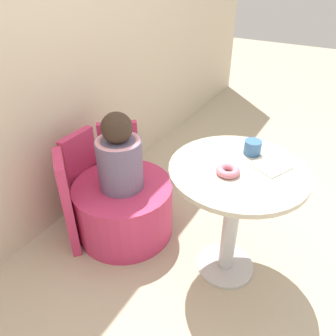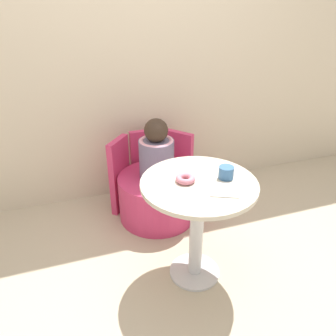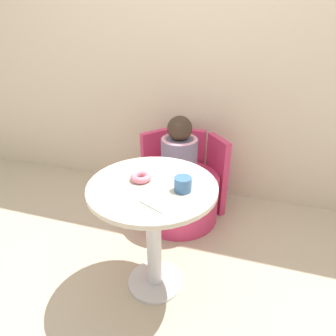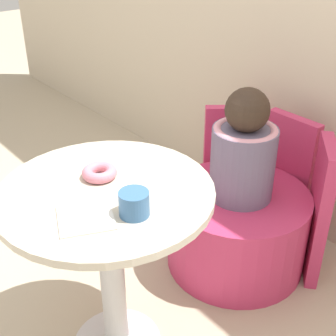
# 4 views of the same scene
# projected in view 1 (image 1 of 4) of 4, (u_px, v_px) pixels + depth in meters

# --- Properties ---
(ground_plane) EXTENTS (12.00, 12.00, 0.00)m
(ground_plane) POSITION_uv_depth(u_px,v_px,m) (214.00, 272.00, 1.87)
(ground_plane) COLOR #B7A88E
(back_wall) EXTENTS (6.00, 0.06, 2.40)m
(back_wall) POSITION_uv_depth(u_px,v_px,m) (31.00, 29.00, 1.69)
(back_wall) COLOR beige
(back_wall) RESTS_ON ground_plane
(round_table) EXTENTS (0.66, 0.66, 0.68)m
(round_table) POSITION_uv_depth(u_px,v_px,m) (234.00, 197.00, 1.63)
(round_table) COLOR silver
(round_table) RESTS_ON ground_plane
(tub_chair) EXTENTS (0.61, 0.61, 0.36)m
(tub_chair) POSITION_uv_depth(u_px,v_px,m) (124.00, 208.00, 2.06)
(tub_chair) COLOR #C63360
(tub_chair) RESTS_ON ground_plane
(booth_backrest) EXTENTS (0.71, 0.26, 0.62)m
(booth_backrest) POSITION_uv_depth(u_px,v_px,m) (91.00, 180.00, 2.10)
(booth_backrest) COLOR #C63360
(booth_backrest) RESTS_ON ground_plane
(child_figure) EXTENTS (0.26, 0.26, 0.47)m
(child_figure) POSITION_uv_depth(u_px,v_px,m) (119.00, 156.00, 1.85)
(child_figure) COLOR slate
(child_figure) RESTS_ON tub_chair
(donut) EXTENTS (0.11, 0.11, 0.03)m
(donut) POSITION_uv_depth(u_px,v_px,m) (228.00, 171.00, 1.48)
(donut) COLOR pink
(donut) RESTS_ON round_table
(cup) EXTENTS (0.08, 0.08, 0.07)m
(cup) POSITION_uv_depth(u_px,v_px,m) (253.00, 147.00, 1.62)
(cup) COLOR #386699
(cup) RESTS_ON round_table
(paper_napkin) EXTENTS (0.20, 0.20, 0.01)m
(paper_napkin) POSITION_uv_depth(u_px,v_px,m) (270.00, 166.00, 1.54)
(paper_napkin) COLOR silver
(paper_napkin) RESTS_ON round_table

